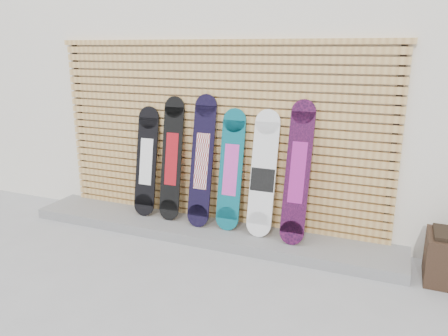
{
  "coord_description": "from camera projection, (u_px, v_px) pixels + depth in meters",
  "views": [
    {
      "loc": [
        1.92,
        -3.77,
        2.21
      ],
      "look_at": [
        0.06,
        0.75,
        0.85
      ],
      "focal_mm": 35.0,
      "sensor_mm": 36.0,
      "label": 1
    }
  ],
  "objects": [
    {
      "name": "ground",
      "position": [
        192.0,
        261.0,
        4.65
      ],
      "size": [
        80.0,
        80.0,
        0.0
      ],
      "primitive_type": "plane",
      "color": "#9C9D9F",
      "rests_on": "ground"
    },
    {
      "name": "slat_wall",
      "position": [
        215.0,
        133.0,
        5.25
      ],
      "size": [
        4.26,
        0.08,
        2.29
      ],
      "color": "tan",
      "rests_on": "ground"
    },
    {
      "name": "concrete_step",
      "position": [
        206.0,
        230.0,
        5.3
      ],
      "size": [
        4.6,
        0.7,
        0.12
      ],
      "primitive_type": "cube",
      "color": "gray",
      "rests_on": "ground"
    },
    {
      "name": "snowboard_0",
      "position": [
        146.0,
        162.0,
        5.53
      ],
      "size": [
        0.29,
        0.29,
        1.38
      ],
      "color": "black",
      "rests_on": "concrete_step"
    },
    {
      "name": "snowboard_4",
      "position": [
        263.0,
        174.0,
        4.93
      ],
      "size": [
        0.29,
        0.34,
        1.42
      ],
      "color": "white",
      "rests_on": "concrete_step"
    },
    {
      "name": "snowboard_5",
      "position": [
        298.0,
        173.0,
        4.74
      ],
      "size": [
        0.27,
        0.41,
        1.55
      ],
      "color": "black",
      "rests_on": "concrete_step"
    },
    {
      "name": "building",
      "position": [
        313.0,
        73.0,
        7.11
      ],
      "size": [
        12.0,
        5.0,
        3.6
      ],
      "primitive_type": "cube",
      "color": "white",
      "rests_on": "ground"
    },
    {
      "name": "snowboard_1",
      "position": [
        172.0,
        159.0,
        5.37
      ],
      "size": [
        0.26,
        0.29,
        1.52
      ],
      "color": "black",
      "rests_on": "concrete_step"
    },
    {
      "name": "snowboard_3",
      "position": [
        231.0,
        170.0,
        5.09
      ],
      "size": [
        0.28,
        0.31,
        1.41
      ],
      "color": "#0B5E6D",
      "rests_on": "concrete_step"
    },
    {
      "name": "snowboard_2",
      "position": [
        202.0,
        161.0,
        5.18
      ],
      "size": [
        0.28,
        0.35,
        1.56
      ],
      "color": "black",
      "rests_on": "concrete_step"
    }
  ]
}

